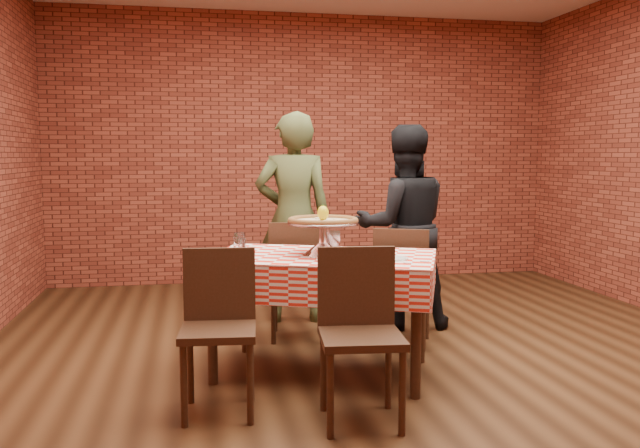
{
  "coord_description": "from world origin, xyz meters",
  "views": [
    {
      "loc": [
        -1.22,
        -4.15,
        1.38
      ],
      "look_at": [
        -0.43,
        -0.03,
        0.94
      ],
      "focal_mm": 36.99,
      "sensor_mm": 36.0,
      "label": 1
    }
  ],
  "objects_px": {
    "condiment_caddy": "(333,239)",
    "chair_far_right": "(403,285)",
    "chair_near_right": "(361,338)",
    "chair_far_left": "(298,279)",
    "pizza": "(323,221)",
    "pizza_stand": "(323,239)",
    "diner_olive": "(293,218)",
    "diner_black": "(403,227)",
    "water_glass_right": "(239,241)",
    "table": "(322,315)",
    "chair_near_left": "(218,334)",
    "water_glass_left": "(240,247)"
  },
  "relations": [
    {
      "from": "water_glass_right",
      "to": "chair_near_right",
      "type": "relative_size",
      "value": 0.13
    },
    {
      "from": "pizza_stand",
      "to": "pizza",
      "type": "height_order",
      "value": "pizza"
    },
    {
      "from": "chair_near_left",
      "to": "condiment_caddy",
      "type": "bearing_deg",
      "value": 51.09
    },
    {
      "from": "chair_near_right",
      "to": "pizza",
      "type": "bearing_deg",
      "value": 98.16
    },
    {
      "from": "water_glass_right",
      "to": "chair_near_right",
      "type": "height_order",
      "value": "chair_near_right"
    },
    {
      "from": "diner_olive",
      "to": "diner_black",
      "type": "xyz_separation_m",
      "value": [
        0.84,
        -0.34,
        -0.06
      ]
    },
    {
      "from": "chair_far_right",
      "to": "chair_far_left",
      "type": "bearing_deg",
      "value": 0.87
    },
    {
      "from": "pizza_stand",
      "to": "diner_olive",
      "type": "relative_size",
      "value": 0.26
    },
    {
      "from": "pizza_stand",
      "to": "pizza",
      "type": "xyz_separation_m",
      "value": [
        0.0,
        0.0,
        0.11
      ]
    },
    {
      "from": "table",
      "to": "water_glass_left",
      "type": "height_order",
      "value": "water_glass_left"
    },
    {
      "from": "condiment_caddy",
      "to": "chair_near_left",
      "type": "height_order",
      "value": "condiment_caddy"
    },
    {
      "from": "pizza_stand",
      "to": "chair_far_right",
      "type": "xyz_separation_m",
      "value": [
        0.7,
        0.51,
        -0.43
      ]
    },
    {
      "from": "water_glass_left",
      "to": "chair_far_left",
      "type": "xyz_separation_m",
      "value": [
        0.48,
        0.78,
        -0.37
      ]
    },
    {
      "from": "pizza",
      "to": "chair_near_left",
      "type": "relative_size",
      "value": 0.51
    },
    {
      "from": "chair_far_right",
      "to": "diner_black",
      "type": "xyz_separation_m",
      "value": [
        0.15,
        0.48,
        0.38
      ]
    },
    {
      "from": "pizza_stand",
      "to": "water_glass_left",
      "type": "relative_size",
      "value": 4.06
    },
    {
      "from": "pizza_stand",
      "to": "condiment_caddy",
      "type": "relative_size",
      "value": 3.6
    },
    {
      "from": "pizza",
      "to": "pizza_stand",
      "type": "bearing_deg",
      "value": 0.0
    },
    {
      "from": "pizza",
      "to": "condiment_caddy",
      "type": "distance_m",
      "value": 0.31
    },
    {
      "from": "water_glass_left",
      "to": "chair_far_right",
      "type": "bearing_deg",
      "value": 20.88
    },
    {
      "from": "pizza",
      "to": "diner_black",
      "type": "height_order",
      "value": "diner_black"
    },
    {
      "from": "water_glass_left",
      "to": "condiment_caddy",
      "type": "xyz_separation_m",
      "value": [
        0.64,
        0.2,
        0.01
      ]
    },
    {
      "from": "table",
      "to": "chair_near_right",
      "type": "bearing_deg",
      "value": -86.64
    },
    {
      "from": "chair_near_left",
      "to": "chair_far_right",
      "type": "distance_m",
      "value": 1.75
    },
    {
      "from": "water_glass_right",
      "to": "diner_olive",
      "type": "bearing_deg",
      "value": 62.97
    },
    {
      "from": "chair_near_left",
      "to": "chair_near_right",
      "type": "height_order",
      "value": "chair_near_right"
    },
    {
      "from": "pizza_stand",
      "to": "chair_near_right",
      "type": "relative_size",
      "value": 0.51
    },
    {
      "from": "chair_far_right",
      "to": "chair_near_left",
      "type": "bearing_deg",
      "value": 62.29
    },
    {
      "from": "pizza_stand",
      "to": "water_glass_right",
      "type": "height_order",
      "value": "pizza_stand"
    },
    {
      "from": "water_glass_right",
      "to": "chair_near_left",
      "type": "distance_m",
      "value": 0.98
    },
    {
      "from": "chair_near_right",
      "to": "chair_far_left",
      "type": "relative_size",
      "value": 1.0
    },
    {
      "from": "pizza",
      "to": "condiment_caddy",
      "type": "xyz_separation_m",
      "value": [
        0.12,
        0.25,
        -0.15
      ]
    },
    {
      "from": "condiment_caddy",
      "to": "chair_far_right",
      "type": "bearing_deg",
      "value": 37.72
    },
    {
      "from": "condiment_caddy",
      "to": "table",
      "type": "bearing_deg",
      "value": -102.67
    },
    {
      "from": "water_glass_right",
      "to": "diner_olive",
      "type": "height_order",
      "value": "diner_olive"
    },
    {
      "from": "condiment_caddy",
      "to": "chair_near_right",
      "type": "bearing_deg",
      "value": -81.01
    },
    {
      "from": "water_glass_right",
      "to": "chair_far_right",
      "type": "height_order",
      "value": "water_glass_right"
    },
    {
      "from": "chair_near_left",
      "to": "chair_far_left",
      "type": "distance_m",
      "value": 1.53
    },
    {
      "from": "chair_far_left",
      "to": "chair_far_right",
      "type": "distance_m",
      "value": 0.79
    },
    {
      "from": "chair_near_right",
      "to": "diner_olive",
      "type": "distance_m",
      "value": 2.2
    },
    {
      "from": "pizza_stand",
      "to": "diner_olive",
      "type": "bearing_deg",
      "value": 89.46
    },
    {
      "from": "pizza",
      "to": "diner_olive",
      "type": "xyz_separation_m",
      "value": [
        0.01,
        1.33,
        -0.1
      ]
    },
    {
      "from": "diner_black",
      "to": "pizza_stand",
      "type": "bearing_deg",
      "value": 54.0
    },
    {
      "from": "water_glass_left",
      "to": "diner_black",
      "type": "bearing_deg",
      "value": 34.7
    },
    {
      "from": "table",
      "to": "condiment_caddy",
      "type": "bearing_deg",
      "value": 63.96
    },
    {
      "from": "chair_far_right",
      "to": "chair_near_right",
      "type": "bearing_deg",
      "value": 88.0
    },
    {
      "from": "table",
      "to": "diner_black",
      "type": "height_order",
      "value": "diner_black"
    },
    {
      "from": "pizza",
      "to": "chair_near_left",
      "type": "bearing_deg",
      "value": -139.9
    },
    {
      "from": "chair_far_left",
      "to": "chair_far_right",
      "type": "xyz_separation_m",
      "value": [
        0.73,
        -0.31,
        -0.02
      ]
    },
    {
      "from": "water_glass_left",
      "to": "condiment_caddy",
      "type": "bearing_deg",
      "value": 17.6
    }
  ]
}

